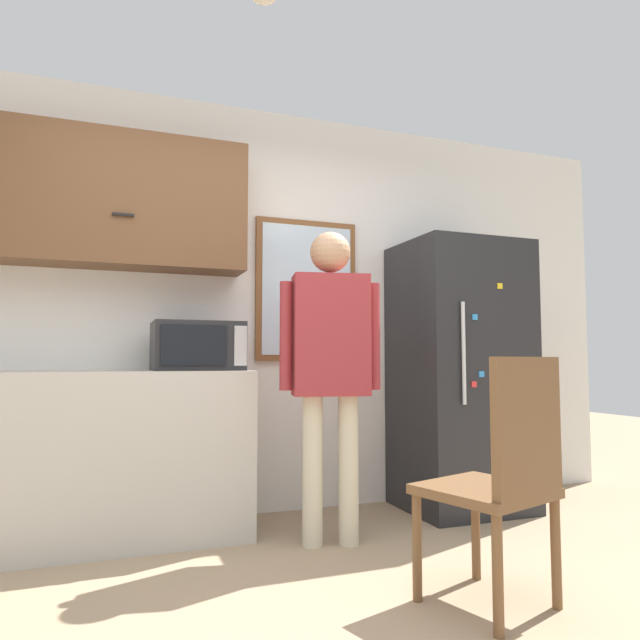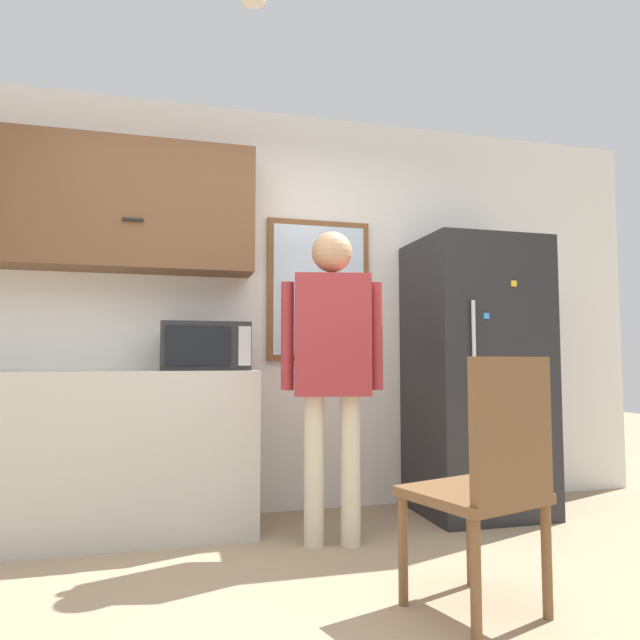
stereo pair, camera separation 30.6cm
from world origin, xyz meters
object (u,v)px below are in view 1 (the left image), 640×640
microwave (197,346)px  chair (503,471)px  refrigerator (460,375)px  person (330,352)px

microwave → chair: bearing=-54.8°
chair → microwave: bearing=-72.1°
microwave → refrigerator: (1.77, -0.03, -0.18)m
microwave → person: size_ratio=0.30×
person → chair: bearing=-59.2°
microwave → chair: microwave is taller
chair → refrigerator: bearing=-135.7°
microwave → refrigerator: 1.78m
person → chair: size_ratio=1.70×
microwave → refrigerator: refrigerator is taller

